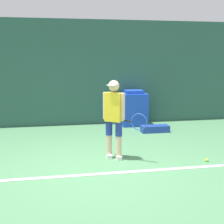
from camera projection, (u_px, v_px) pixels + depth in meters
ground_plane at (98, 167)px, 5.98m from camera, size 24.00×24.00×0.00m
back_wall at (79, 73)px, 9.49m from camera, size 24.00×0.10×3.19m
court_baseline at (101, 174)px, 5.60m from camera, size 21.60×0.10×0.01m
tennis_player at (114, 116)px, 6.32m from camera, size 0.79×0.61×1.62m
tennis_ball at (207, 160)px, 6.27m from camera, size 0.07×0.07×0.07m
covered_chair at (134, 108)px, 9.57m from camera, size 0.77×0.63×1.08m
equipment_bag at (155, 129)px, 8.74m from camera, size 0.78×0.32×0.19m
water_bottle at (111, 121)px, 9.71m from camera, size 0.08×0.08×0.25m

